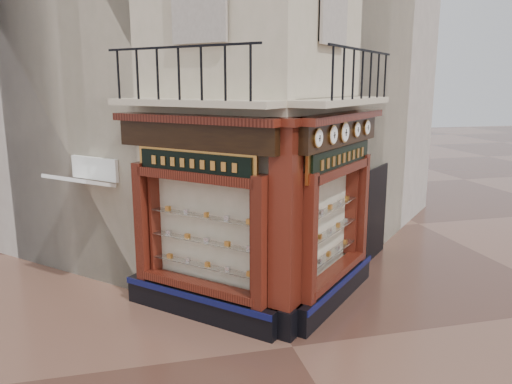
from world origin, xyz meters
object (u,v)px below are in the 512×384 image
object	(u,v)px
clock_c	(344,132)
clock_d	(357,130)
corner_pilaster	(285,233)
signboard_right	(341,158)
clock_b	(333,135)
signboard_left	(194,163)
awning	(87,290)
clock_e	(367,127)
clock_a	(318,138)

from	to	relation	value
clock_c	clock_d	distance (m)	0.68
corner_pilaster	signboard_right	size ratio (longest dim) A/B	1.77
clock_b	signboard_left	xyz separation A→B (m)	(-2.48, 0.60, -0.52)
clock_b	awning	bearing A→B (deg)	106.29
clock_d	signboard_left	distance (m)	3.42
clock_c	clock_e	distance (m)	1.31
signboard_left	clock_e	bearing A→B (deg)	-124.04
awning	signboard_right	distance (m)	6.35
clock_a	signboard_right	xyz separation A→B (m)	(0.91, 1.07, -0.52)
corner_pilaster	clock_e	bearing A→B (deg)	-8.36
corner_pilaster	clock_d	distance (m)	2.86
clock_b	signboard_left	size ratio (longest dim) A/B	0.19
awning	signboard_right	xyz separation A→B (m)	(5.17, -1.99, 3.10)
clock_b	awning	distance (m)	6.50
clock_e	corner_pilaster	bearing A→B (deg)	171.64
clock_a	clock_c	size ratio (longest dim) A/B	0.83
clock_d	signboard_left	bearing A→B (deg)	139.97
clock_c	clock_e	size ratio (longest dim) A/B	1.22
clock_a	clock_b	bearing A→B (deg)	-0.00
clock_a	corner_pilaster	bearing A→B (deg)	129.22
clock_c	clock_b	bearing A→B (deg)	180.00
corner_pilaster	clock_c	bearing A→B (deg)	-14.96
clock_e	awning	bearing A→B (deg)	123.33
clock_a	clock_b	size ratio (longest dim) A/B	0.92
clock_e	awning	size ratio (longest dim) A/B	0.24
clock_a	clock_c	xyz separation A→B (m)	(0.88, 0.88, 0.00)
clock_d	awning	distance (m)	6.90
corner_pilaster	clock_d	world-z (taller)	corner_pilaster
clock_d	awning	xyz separation A→B (m)	(-5.62, 1.70, -3.62)
clock_e	signboard_right	xyz separation A→B (m)	(-0.90, -0.74, -0.52)
corner_pilaster	signboard_right	world-z (taller)	corner_pilaster
clock_b	corner_pilaster	bearing A→B (deg)	157.14
clock_d	signboard_right	xyz separation A→B (m)	(-0.45, -0.29, -0.52)
signboard_left	clock_a	bearing A→B (deg)	-163.02
corner_pilaster	clock_e	size ratio (longest dim) A/B	12.03
signboard_right	clock_c	bearing A→B (deg)	-143.98
clock_b	clock_c	size ratio (longest dim) A/B	0.90
clock_e	signboard_left	size ratio (longest dim) A/B	0.17
clock_c	awning	xyz separation A→B (m)	(-5.15, 2.18, -3.62)
clock_d	awning	size ratio (longest dim) A/B	0.23
signboard_left	signboard_right	distance (m)	2.92
clock_c	signboard_left	distance (m)	2.95
clock_b	signboard_left	bearing A→B (deg)	121.41
awning	signboard_right	world-z (taller)	signboard_right
clock_a	clock_e	distance (m)	2.56
signboard_left	signboard_right	xyz separation A→B (m)	(2.92, 0.00, 0.00)
corner_pilaster	signboard_left	distance (m)	2.12
awning	clock_d	bearing A→B (deg)	-151.82
clock_b	clock_a	bearing A→B (deg)	180.00
corner_pilaster	clock_b	xyz separation A→B (m)	(1.02, 0.41, 1.67)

